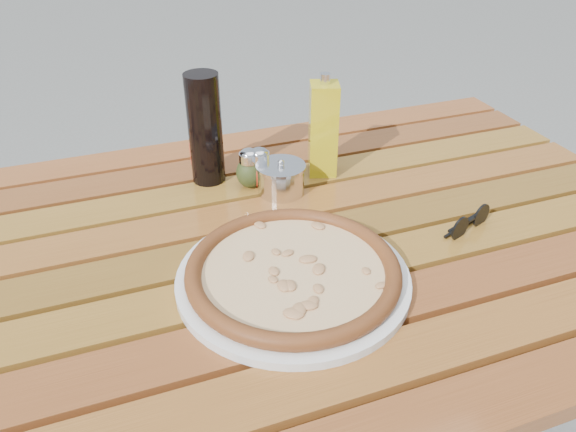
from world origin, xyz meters
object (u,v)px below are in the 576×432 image
object	(u,v)px
sunglasses	(469,222)
table	(292,271)
pepper_shaker	(260,168)
soda_can	(207,151)
parmesan_tin	(281,178)
oregano_shaker	(250,169)
pizza	(293,270)
olive_oil_cruet	(323,129)
plate	(293,278)
dark_bottle	(205,129)

from	to	relation	value
sunglasses	table	bearing A→B (deg)	143.23
pepper_shaker	soda_can	bearing A→B (deg)	141.38
parmesan_tin	oregano_shaker	bearing A→B (deg)	138.58
table	pizza	distance (m)	0.16
pepper_shaker	olive_oil_cruet	world-z (taller)	olive_oil_cruet
pizza	table	bearing A→B (deg)	70.16
plate	pizza	distance (m)	0.02
plate	oregano_shaker	distance (m)	0.31
dark_bottle	sunglasses	world-z (taller)	dark_bottle
oregano_shaker	soda_can	xyz separation A→B (m)	(-0.07, 0.07, 0.02)
pepper_shaker	olive_oil_cruet	xyz separation A→B (m)	(0.14, 0.01, 0.06)
dark_bottle	sunglasses	bearing A→B (deg)	-41.29
plate	oregano_shaker	size ratio (longest dim) A/B	4.39
plate	olive_oil_cruet	size ratio (longest dim) A/B	1.71
oregano_shaker	parmesan_tin	world-z (taller)	oregano_shaker
oregano_shaker	parmesan_tin	distance (m)	0.07
table	soda_can	xyz separation A→B (m)	(-0.08, 0.26, 0.13)
pizza	dark_bottle	world-z (taller)	dark_bottle
oregano_shaker	olive_oil_cruet	size ratio (longest dim) A/B	0.39
table	olive_oil_cruet	bearing A→B (deg)	54.61
plate	olive_oil_cruet	bearing A→B (deg)	59.82
table	parmesan_tin	bearing A→B (deg)	77.46
plate	pepper_shaker	xyz separation A→B (m)	(0.05, 0.31, 0.03)
pizza	sunglasses	world-z (taller)	sunglasses
plate	pizza	world-z (taller)	pizza
pepper_shaker	soda_can	world-z (taller)	soda_can
pizza	soda_can	world-z (taller)	soda_can
pizza	soda_can	size ratio (longest dim) A/B	2.94
parmesan_tin	olive_oil_cruet	bearing A→B (deg)	24.05
dark_bottle	parmesan_tin	xyz separation A→B (m)	(0.12, -0.10, -0.08)
olive_oil_cruet	pizza	bearing A→B (deg)	-120.18
table	olive_oil_cruet	distance (m)	0.30
oregano_shaker	dark_bottle	xyz separation A→B (m)	(-0.07, 0.06, 0.07)
parmesan_tin	table	bearing A→B (deg)	-102.54
table	dark_bottle	size ratio (longest dim) A/B	6.36
table	sunglasses	world-z (taller)	sunglasses
dark_bottle	olive_oil_cruet	world-z (taller)	dark_bottle
pizza	olive_oil_cruet	size ratio (longest dim) A/B	1.68
dark_bottle	olive_oil_cruet	size ratio (longest dim) A/B	1.05
soda_can	parmesan_tin	bearing A→B (deg)	-43.10
table	pizza	xyz separation A→B (m)	(-0.04, -0.12, 0.10)
soda_can	olive_oil_cruet	size ratio (longest dim) A/B	0.57
plate	parmesan_tin	distance (m)	0.28
dark_bottle	plate	bearing A→B (deg)	-83.08
plate	oregano_shaker	bearing A→B (deg)	85.23
table	plate	world-z (taller)	plate
soda_can	sunglasses	world-z (taller)	soda_can
table	soda_can	size ratio (longest dim) A/B	11.67
pizza	oregano_shaker	xyz separation A→B (m)	(0.03, 0.31, 0.02)
plate	table	bearing A→B (deg)	70.16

